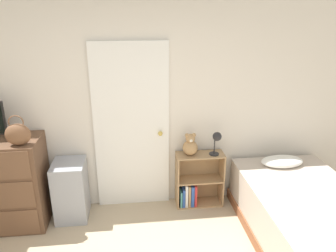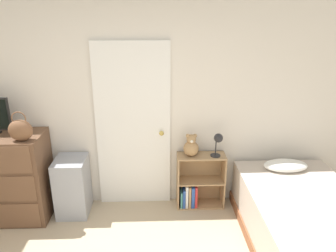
{
  "view_description": "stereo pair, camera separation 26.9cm",
  "coord_description": "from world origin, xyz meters",
  "px_view_note": "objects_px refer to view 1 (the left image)",
  "views": [
    {
      "loc": [
        0.18,
        -1.48,
        2.37
      ],
      "look_at": [
        0.57,
        1.94,
        1.11
      ],
      "focal_mm": 35.0,
      "sensor_mm": 36.0,
      "label": 1
    },
    {
      "loc": [
        0.45,
        -1.5,
        2.37
      ],
      "look_at": [
        0.57,
        1.94,
        1.11
      ],
      "focal_mm": 35.0,
      "sensor_mm": 36.0,
      "label": 2
    }
  ],
  "objects_px": {
    "bookshelf": "(196,183)",
    "teddy_bear": "(190,146)",
    "handbag": "(18,134)",
    "desk_lamp": "(217,139)",
    "bed": "(307,219)",
    "storage_bin": "(71,190)"
  },
  "relations": [
    {
      "from": "desk_lamp",
      "to": "bed",
      "type": "bearing_deg",
      "value": -45.15
    },
    {
      "from": "storage_bin",
      "to": "bookshelf",
      "type": "distance_m",
      "value": 1.51
    },
    {
      "from": "handbag",
      "to": "teddy_bear",
      "type": "bearing_deg",
      "value": 9.47
    },
    {
      "from": "bookshelf",
      "to": "desk_lamp",
      "type": "xyz_separation_m",
      "value": [
        0.23,
        -0.04,
        0.61
      ]
    },
    {
      "from": "storage_bin",
      "to": "teddy_bear",
      "type": "xyz_separation_m",
      "value": [
        1.42,
        0.09,
        0.46
      ]
    },
    {
      "from": "handbag",
      "to": "bed",
      "type": "relative_size",
      "value": 0.17
    },
    {
      "from": "handbag",
      "to": "storage_bin",
      "type": "distance_m",
      "value": 0.93
    },
    {
      "from": "teddy_bear",
      "to": "desk_lamp",
      "type": "bearing_deg",
      "value": -7.0
    },
    {
      "from": "bookshelf",
      "to": "teddy_bear",
      "type": "relative_size",
      "value": 2.48
    },
    {
      "from": "handbag",
      "to": "teddy_bear",
      "type": "distance_m",
      "value": 1.88
    },
    {
      "from": "bookshelf",
      "to": "bed",
      "type": "bearing_deg",
      "value": -39.54
    },
    {
      "from": "bookshelf",
      "to": "storage_bin",
      "type": "bearing_deg",
      "value": -176.42
    },
    {
      "from": "handbag",
      "to": "teddy_bear",
      "type": "height_order",
      "value": "handbag"
    },
    {
      "from": "bookshelf",
      "to": "desk_lamp",
      "type": "relative_size",
      "value": 2.36
    },
    {
      "from": "handbag",
      "to": "desk_lamp",
      "type": "xyz_separation_m",
      "value": [
        2.14,
        0.27,
        -0.26
      ]
    },
    {
      "from": "teddy_bear",
      "to": "desk_lamp",
      "type": "height_order",
      "value": "desk_lamp"
    },
    {
      "from": "handbag",
      "to": "bed",
      "type": "distance_m",
      "value": 3.1
    },
    {
      "from": "storage_bin",
      "to": "bed",
      "type": "bearing_deg",
      "value": -16.53
    },
    {
      "from": "bookshelf",
      "to": "teddy_bear",
      "type": "bearing_deg",
      "value": -175.85
    },
    {
      "from": "bookshelf",
      "to": "handbag",
      "type": "bearing_deg",
      "value": -170.76
    },
    {
      "from": "bed",
      "to": "teddy_bear",
      "type": "bearing_deg",
      "value": 142.84
    },
    {
      "from": "teddy_bear",
      "to": "bed",
      "type": "distance_m",
      "value": 1.48
    }
  ]
}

